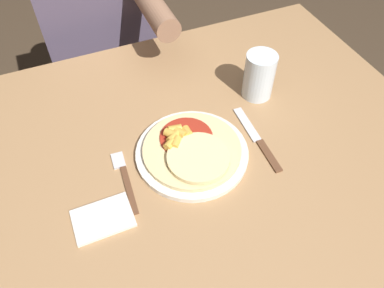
{
  "coord_description": "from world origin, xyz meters",
  "views": [
    {
      "loc": [
        -0.25,
        -0.53,
        1.45
      ],
      "look_at": [
        -0.04,
        -0.02,
        0.79
      ],
      "focal_mm": 35.0,
      "sensor_mm": 36.0,
      "label": 1
    }
  ],
  "objects": [
    {
      "name": "fork",
      "position": [
        -0.2,
        -0.02,
        0.75
      ],
      "size": [
        0.03,
        0.18,
        0.0
      ],
      "color": "brown",
      "rests_on": "dining_table"
    },
    {
      "name": "dining_table",
      "position": [
        0.0,
        0.0,
        0.64
      ],
      "size": [
        1.17,
        0.93,
        0.75
      ],
      "color": "#9E754C",
      "rests_on": "ground_plane"
    },
    {
      "name": "pizza",
      "position": [
        -0.04,
        -0.02,
        0.77
      ],
      "size": [
        0.23,
        0.23,
        0.04
      ],
      "color": "#E0C689",
      "rests_on": "plate"
    },
    {
      "name": "ground_plane",
      "position": [
        0.0,
        0.0,
        0.0
      ],
      "size": [
        8.0,
        8.0,
        0.0
      ],
      "primitive_type": "plane",
      "color": "#423323"
    },
    {
      "name": "knife",
      "position": [
        0.13,
        -0.04,
        0.75
      ],
      "size": [
        0.03,
        0.22,
        0.0
      ],
      "color": "brown",
      "rests_on": "dining_table"
    },
    {
      "name": "napkin",
      "position": [
        -0.27,
        -0.11,
        0.75
      ],
      "size": [
        0.12,
        0.09,
        0.01
      ],
      "color": "silver",
      "rests_on": "dining_table"
    },
    {
      "name": "drinking_glass",
      "position": [
        0.21,
        0.11,
        0.81
      ],
      "size": [
        0.08,
        0.08,
        0.13
      ],
      "color": "silver",
      "rests_on": "dining_table"
    },
    {
      "name": "plate",
      "position": [
        -0.04,
        -0.02,
        0.75
      ],
      "size": [
        0.27,
        0.27,
        0.01
      ],
      "color": "silver",
      "rests_on": "dining_table"
    },
    {
      "name": "person_diner",
      "position": [
        -0.09,
        0.69,
        0.7
      ],
      "size": [
        0.4,
        0.52,
        1.19
      ],
      "color": "#2D2D38",
      "rests_on": "ground_plane"
    }
  ]
}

